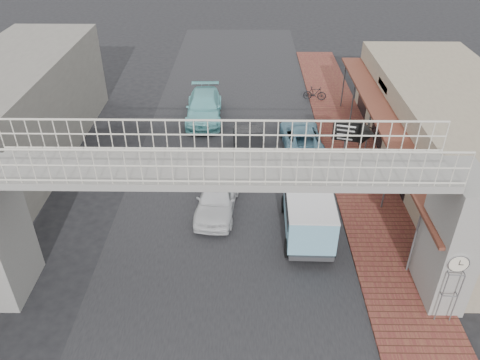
{
  "coord_description": "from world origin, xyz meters",
  "views": [
    {
      "loc": [
        0.74,
        -16.07,
        12.68
      ],
      "look_at": [
        0.52,
        0.54,
        1.8
      ],
      "focal_mm": 35.0,
      "sensor_mm": 36.0,
      "label": 1
    }
  ],
  "objects_px": {
    "white_hatchback": "(217,197)",
    "motorcycle_near": "(360,128)",
    "dark_sedan": "(248,148)",
    "angkot_van": "(308,209)",
    "angkot_far": "(204,107)",
    "arrow_sign": "(365,134)",
    "motorcycle_far": "(315,93)",
    "street_clock": "(456,265)",
    "angkot_curb": "(301,137)"
  },
  "relations": [
    {
      "from": "motorcycle_far",
      "to": "street_clock",
      "type": "distance_m",
      "value": 18.34
    },
    {
      "from": "dark_sedan",
      "to": "angkot_far",
      "type": "xyz_separation_m",
      "value": [
        -2.71,
        4.89,
        0.06
      ]
    },
    {
      "from": "arrow_sign",
      "to": "angkot_curb",
      "type": "bearing_deg",
      "value": 136.54
    },
    {
      "from": "motorcycle_far",
      "to": "angkot_van",
      "type": "bearing_deg",
      "value": -179.0
    },
    {
      "from": "motorcycle_near",
      "to": "street_clock",
      "type": "bearing_deg",
      "value": -173.07
    },
    {
      "from": "angkot_curb",
      "to": "motorcycle_far",
      "type": "height_order",
      "value": "angkot_curb"
    },
    {
      "from": "dark_sedan",
      "to": "street_clock",
      "type": "bearing_deg",
      "value": -62.89
    },
    {
      "from": "dark_sedan",
      "to": "angkot_far",
      "type": "relative_size",
      "value": 0.81
    },
    {
      "from": "angkot_far",
      "to": "dark_sedan",
      "type": "bearing_deg",
      "value": -62.85
    },
    {
      "from": "white_hatchback",
      "to": "street_clock",
      "type": "distance_m",
      "value": 10.07
    },
    {
      "from": "white_hatchback",
      "to": "motorcycle_near",
      "type": "relative_size",
      "value": 2.65
    },
    {
      "from": "motorcycle_far",
      "to": "arrow_sign",
      "type": "bearing_deg",
      "value": -165.82
    },
    {
      "from": "motorcycle_far",
      "to": "white_hatchback",
      "type": "bearing_deg",
      "value": 163.62
    },
    {
      "from": "angkot_far",
      "to": "motorcycle_far",
      "type": "relative_size",
      "value": 3.4
    },
    {
      "from": "angkot_curb",
      "to": "street_clock",
      "type": "xyz_separation_m",
      "value": [
        3.61,
        -11.82,
        1.77
      ]
    },
    {
      "from": "white_hatchback",
      "to": "angkot_curb",
      "type": "xyz_separation_m",
      "value": [
        4.3,
        5.83,
        -0.08
      ]
    },
    {
      "from": "white_hatchback",
      "to": "arrow_sign",
      "type": "height_order",
      "value": "arrow_sign"
    },
    {
      "from": "motorcycle_far",
      "to": "arrow_sign",
      "type": "relative_size",
      "value": 0.46
    },
    {
      "from": "motorcycle_far",
      "to": "arrow_sign",
      "type": "distance_m",
      "value": 10.32
    },
    {
      "from": "angkot_van",
      "to": "motorcycle_far",
      "type": "relative_size",
      "value": 2.81
    },
    {
      "from": "white_hatchback",
      "to": "dark_sedan",
      "type": "xyz_separation_m",
      "value": [
        1.4,
        4.51,
        -0.03
      ]
    },
    {
      "from": "angkot_far",
      "to": "arrow_sign",
      "type": "distance_m",
      "value": 11.02
    },
    {
      "from": "angkot_van",
      "to": "motorcycle_near",
      "type": "distance_m",
      "value": 9.69
    },
    {
      "from": "white_hatchback",
      "to": "arrow_sign",
      "type": "relative_size",
      "value": 1.26
    },
    {
      "from": "angkot_curb",
      "to": "motorcycle_near",
      "type": "relative_size",
      "value": 2.89
    },
    {
      "from": "white_hatchback",
      "to": "angkot_far",
      "type": "relative_size",
      "value": 0.81
    },
    {
      "from": "arrow_sign",
      "to": "motorcycle_near",
      "type": "bearing_deg",
      "value": 91.59
    },
    {
      "from": "motorcycle_near",
      "to": "dark_sedan",
      "type": "bearing_deg",
      "value": 118.86
    },
    {
      "from": "motorcycle_far",
      "to": "street_clock",
      "type": "height_order",
      "value": "street_clock"
    },
    {
      "from": "motorcycle_near",
      "to": "motorcycle_far",
      "type": "xyz_separation_m",
      "value": [
        -2.0,
        4.98,
        0.04
      ]
    },
    {
      "from": "angkot_curb",
      "to": "motorcycle_far",
      "type": "xyz_separation_m",
      "value": [
        1.5,
        6.3,
        -0.07
      ]
    },
    {
      "from": "angkot_van",
      "to": "motorcycle_far",
      "type": "height_order",
      "value": "angkot_van"
    },
    {
      "from": "white_hatchback",
      "to": "motorcycle_near",
      "type": "distance_m",
      "value": 10.59
    },
    {
      "from": "angkot_curb",
      "to": "angkot_far",
      "type": "distance_m",
      "value": 6.66
    },
    {
      "from": "angkot_curb",
      "to": "street_clock",
      "type": "distance_m",
      "value": 12.49
    },
    {
      "from": "white_hatchback",
      "to": "motorcycle_near",
      "type": "height_order",
      "value": "white_hatchback"
    },
    {
      "from": "dark_sedan",
      "to": "arrow_sign",
      "type": "relative_size",
      "value": 1.25
    },
    {
      "from": "street_clock",
      "to": "motorcycle_far",
      "type": "bearing_deg",
      "value": 100.23
    },
    {
      "from": "dark_sedan",
      "to": "angkot_van",
      "type": "bearing_deg",
      "value": -73.21
    },
    {
      "from": "dark_sedan",
      "to": "arrow_sign",
      "type": "xyz_separation_m",
      "value": [
        5.28,
        -2.42,
        2.09
      ]
    },
    {
      "from": "street_clock",
      "to": "arrow_sign",
      "type": "height_order",
      "value": "arrow_sign"
    },
    {
      "from": "white_hatchback",
      "to": "angkot_curb",
      "type": "distance_m",
      "value": 7.25
    },
    {
      "from": "angkot_curb",
      "to": "motorcycle_near",
      "type": "xyz_separation_m",
      "value": [
        3.5,
        1.32,
        -0.12
      ]
    },
    {
      "from": "angkot_far",
      "to": "motorcycle_near",
      "type": "relative_size",
      "value": 3.28
    },
    {
      "from": "motorcycle_near",
      "to": "arrow_sign",
      "type": "relative_size",
      "value": 0.47
    },
    {
      "from": "angkot_van",
      "to": "arrow_sign",
      "type": "xyz_separation_m",
      "value": [
        2.86,
        3.73,
        1.46
      ]
    },
    {
      "from": "angkot_curb",
      "to": "angkot_far",
      "type": "bearing_deg",
      "value": -34.2
    },
    {
      "from": "street_clock",
      "to": "angkot_curb",
      "type": "bearing_deg",
      "value": 110.55
    },
    {
      "from": "white_hatchback",
      "to": "street_clock",
      "type": "bearing_deg",
      "value": -31.89
    },
    {
      "from": "dark_sedan",
      "to": "angkot_curb",
      "type": "bearing_deg",
      "value": 19.71
    }
  ]
}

